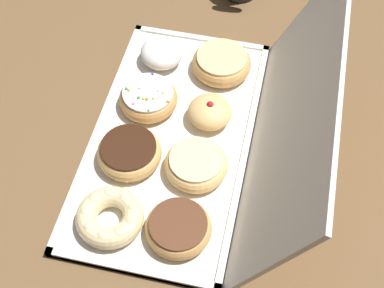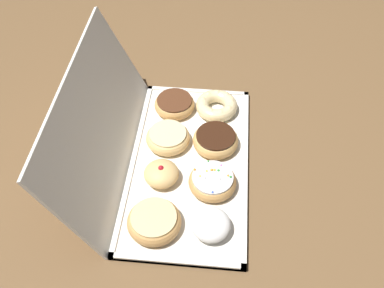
# 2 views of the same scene
# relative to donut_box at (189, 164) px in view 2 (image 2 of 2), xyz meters

# --- Properties ---
(ground_plane) EXTENTS (3.00, 3.00, 0.00)m
(ground_plane) POSITION_rel_donut_box_xyz_m (0.00, 0.00, -0.01)
(ground_plane) COLOR brown
(donut_box) EXTENTS (0.54, 0.29, 0.01)m
(donut_box) POSITION_rel_donut_box_xyz_m (0.00, 0.00, 0.00)
(donut_box) COLOR silver
(donut_box) RESTS_ON ground
(box_lid_open) EXTENTS (0.54, 0.12, 0.27)m
(box_lid_open) POSITION_rel_donut_box_xyz_m (0.00, 0.20, 0.13)
(box_lid_open) COLOR silver
(box_lid_open) RESTS_ON ground
(powdered_filled_donut_0) EXTENTS (0.09, 0.09, 0.05)m
(powdered_filled_donut_0) POSITION_rel_donut_box_xyz_m (-0.18, -0.07, 0.03)
(powdered_filled_donut_0) COLOR white
(powdered_filled_donut_0) RESTS_ON donut_box
(sprinkle_donut_1) EXTENTS (0.11, 0.11, 0.04)m
(sprinkle_donut_1) POSITION_rel_donut_box_xyz_m (-0.07, -0.06, 0.02)
(sprinkle_donut_1) COLOR tan
(sprinkle_donut_1) RESTS_ON donut_box
(chocolate_frosted_donut_2) EXTENTS (0.12, 0.12, 0.04)m
(chocolate_frosted_donut_2) POSITION_rel_donut_box_xyz_m (0.06, -0.06, 0.03)
(chocolate_frosted_donut_2) COLOR tan
(chocolate_frosted_donut_2) RESTS_ON donut_box
(cruller_donut_3) EXTENTS (0.11, 0.11, 0.04)m
(cruller_donut_3) POSITION_rel_donut_box_xyz_m (0.19, -0.06, 0.02)
(cruller_donut_3) COLOR beige
(cruller_donut_3) RESTS_ON donut_box
(glazed_ring_donut_4) EXTENTS (0.12, 0.12, 0.04)m
(glazed_ring_donut_4) POSITION_rel_donut_box_xyz_m (-0.19, 0.06, 0.03)
(glazed_ring_donut_4) COLOR tan
(glazed_ring_donut_4) RESTS_ON donut_box
(jelly_filled_donut_5) EXTENTS (0.08, 0.08, 0.05)m
(jelly_filled_donut_5) POSITION_rel_donut_box_xyz_m (-0.06, 0.06, 0.03)
(jelly_filled_donut_5) COLOR #E5B770
(jelly_filled_donut_5) RESTS_ON donut_box
(glazed_ring_donut_6) EXTENTS (0.11, 0.11, 0.04)m
(glazed_ring_donut_6) POSITION_rel_donut_box_xyz_m (0.06, 0.06, 0.02)
(glazed_ring_donut_6) COLOR #E5B770
(glazed_ring_donut_6) RESTS_ON donut_box
(chocolate_frosted_donut_7) EXTENTS (0.11, 0.11, 0.04)m
(chocolate_frosted_donut_7) POSITION_rel_donut_box_xyz_m (0.19, 0.06, 0.02)
(chocolate_frosted_donut_7) COLOR tan
(chocolate_frosted_donut_7) RESTS_ON donut_box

